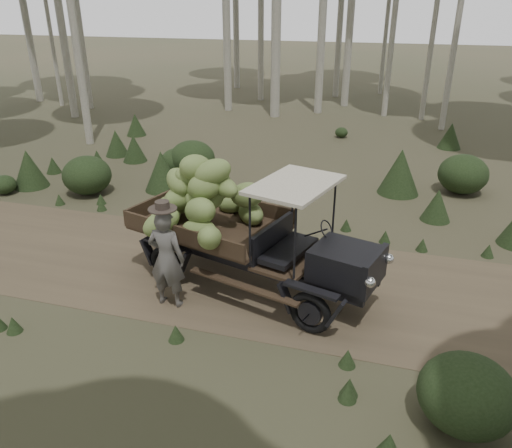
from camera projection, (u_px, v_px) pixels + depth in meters
The scene contains 5 objects.
ground at pixel (211, 271), 10.40m from camera, with size 120.00×120.00×0.00m, color #473D2B.
dirt_track at pixel (211, 271), 10.40m from camera, with size 70.00×4.00×0.01m, color brown.
banana_truck at pixel (226, 211), 9.54m from camera, with size 5.24×2.99×2.60m.
farmer at pixel (167, 257), 8.89m from camera, with size 0.70×0.51×2.05m.
undergrowth at pixel (234, 225), 11.22m from camera, with size 21.87×23.78×1.40m.
Camera 1 is at (3.43, -8.44, 5.19)m, focal length 35.00 mm.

